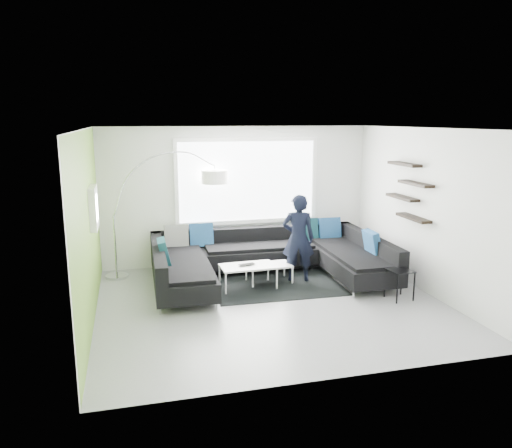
{
  "coord_description": "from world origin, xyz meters",
  "views": [
    {
      "loc": [
        -2.14,
        -7.38,
        2.95
      ],
      "look_at": [
        -0.02,
        0.9,
        1.14
      ],
      "focal_mm": 35.0,
      "sensor_mm": 36.0,
      "label": 1
    }
  ],
  "objects_px": {
    "arc_lamp": "(113,216)",
    "side_table": "(399,285)",
    "coffee_table": "(259,274)",
    "sectional_sofa": "(269,260)",
    "laptop": "(248,265)",
    "person": "(298,238)"
  },
  "relations": [
    {
      "from": "side_table",
      "to": "laptop",
      "type": "xyz_separation_m",
      "value": [
        -2.31,
        1.17,
        0.17
      ]
    },
    {
      "from": "side_table",
      "to": "person",
      "type": "xyz_separation_m",
      "value": [
        -1.32,
        1.34,
        0.56
      ]
    },
    {
      "from": "coffee_table",
      "to": "person",
      "type": "bearing_deg",
      "value": 2.19
    },
    {
      "from": "sectional_sofa",
      "to": "laptop",
      "type": "relative_size",
      "value": 13.01
    },
    {
      "from": "side_table",
      "to": "coffee_table",
      "type": "bearing_deg",
      "value": 148.41
    },
    {
      "from": "sectional_sofa",
      "to": "side_table",
      "type": "distance_m",
      "value": 2.34
    },
    {
      "from": "sectional_sofa",
      "to": "laptop",
      "type": "distance_m",
      "value": 0.54
    },
    {
      "from": "side_table",
      "to": "sectional_sofa",
      "type": "bearing_deg",
      "value": 141.95
    },
    {
      "from": "side_table",
      "to": "laptop",
      "type": "height_order",
      "value": "side_table"
    },
    {
      "from": "side_table",
      "to": "person",
      "type": "distance_m",
      "value": 1.96
    },
    {
      "from": "sectional_sofa",
      "to": "side_table",
      "type": "height_order",
      "value": "sectional_sofa"
    },
    {
      "from": "arc_lamp",
      "to": "side_table",
      "type": "xyz_separation_m",
      "value": [
        4.57,
        -2.36,
        -0.93
      ]
    },
    {
      "from": "arc_lamp",
      "to": "laptop",
      "type": "height_order",
      "value": "arc_lamp"
    },
    {
      "from": "coffee_table",
      "to": "side_table",
      "type": "distance_m",
      "value": 2.44
    },
    {
      "from": "side_table",
      "to": "person",
      "type": "bearing_deg",
      "value": 134.62
    },
    {
      "from": "sectional_sofa",
      "to": "person",
      "type": "distance_m",
      "value": 0.67
    },
    {
      "from": "coffee_table",
      "to": "person",
      "type": "distance_m",
      "value": 0.97
    },
    {
      "from": "side_table",
      "to": "laptop",
      "type": "bearing_deg",
      "value": 153.21
    },
    {
      "from": "sectional_sofa",
      "to": "person",
      "type": "relative_size",
      "value": 2.61
    },
    {
      "from": "laptop",
      "to": "side_table",
      "type": "bearing_deg",
      "value": -38.08
    },
    {
      "from": "sectional_sofa",
      "to": "laptop",
      "type": "height_order",
      "value": "sectional_sofa"
    },
    {
      "from": "laptop",
      "to": "coffee_table",
      "type": "bearing_deg",
      "value": 14.93
    }
  ]
}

